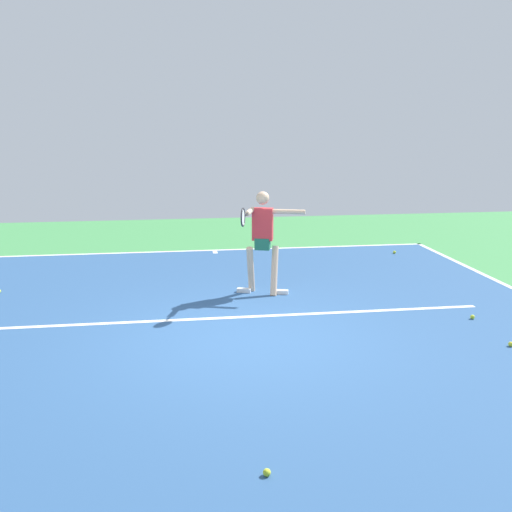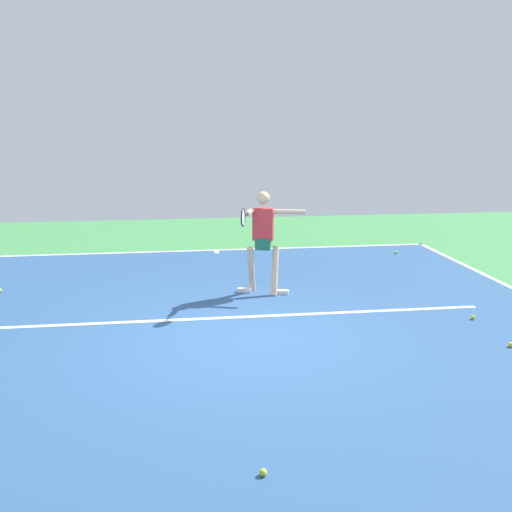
{
  "view_description": "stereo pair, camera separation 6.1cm",
  "coord_description": "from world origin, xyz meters",
  "views": [
    {
      "loc": [
        0.99,
        7.48,
        2.83
      ],
      "look_at": [
        -0.27,
        -1.07,
        0.9
      ],
      "focal_mm": 41.37,
      "sensor_mm": 36.0,
      "label": 1
    },
    {
      "loc": [
        0.93,
        7.48,
        2.83
      ],
      "look_at": [
        -0.27,
        -1.07,
        0.9
      ],
      "focal_mm": 41.37,
      "sensor_mm": 36.0,
      "label": 2
    }
  ],
  "objects": [
    {
      "name": "tennis_ball_near_player",
      "position": [
        -3.42,
        -0.32,
        0.03
      ],
      "size": [
        0.07,
        0.07,
        0.07
      ],
      "primitive_type": "sphere",
      "color": "#CCE033",
      "rests_on": "ground_plane"
    },
    {
      "name": "court_surface",
      "position": [
        0.0,
        0.0,
        0.0
      ],
      "size": [
        10.04,
        11.7,
        0.0
      ],
      "primitive_type": "cube",
      "color": "#2D5484",
      "rests_on": "ground_plane"
    },
    {
      "name": "tennis_ball_far_corner",
      "position": [
        -3.97,
        -4.85,
        0.03
      ],
      "size": [
        0.07,
        0.07,
        0.07
      ],
      "primitive_type": "sphere",
      "color": "#CCE033",
      "rests_on": "ground_plane"
    },
    {
      "name": "tennis_player",
      "position": [
        -0.54,
        -2.11,
        1.01
      ],
      "size": [
        1.18,
        1.19,
        1.77
      ],
      "rotation": [
        0.0,
        0.0,
        -0.31
      ],
      "color": "beige",
      "rests_on": "ground_plane"
    },
    {
      "name": "ground_plane",
      "position": [
        0.0,
        0.0,
        0.0
      ],
      "size": [
        21.13,
        21.13,
        0.0
      ],
      "primitive_type": "plane",
      "color": "#428E4C"
    },
    {
      "name": "tennis_ball_centre_court",
      "position": [
        -3.36,
        0.79,
        0.03
      ],
      "size": [
        0.07,
        0.07,
        0.07
      ],
      "primitive_type": "sphere",
      "color": "yellow",
      "rests_on": "ground_plane"
    },
    {
      "name": "tennis_ball_near_service_line",
      "position": [
        3.95,
        -2.82,
        0.03
      ],
      "size": [
        0.07,
        0.07,
        0.07
      ],
      "primitive_type": "sphere",
      "color": "#C6E53D",
      "rests_on": "ground_plane"
    },
    {
      "name": "court_line_service",
      "position": [
        0.0,
        -0.91,
        0.0
      ],
      "size": [
        7.53,
        0.1,
        0.01
      ],
      "primitive_type": "cube",
      "color": "white",
      "rests_on": "ground_plane"
    },
    {
      "name": "court_line_centre_mark",
      "position": [
        0.0,
        -5.6,
        0.0
      ],
      "size": [
        0.1,
        0.3,
        0.01
      ],
      "primitive_type": "cube",
      "color": "white",
      "rests_on": "ground_plane"
    },
    {
      "name": "tennis_ball_by_baseline",
      "position": [
        0.27,
        3.19,
        0.03
      ],
      "size": [
        0.07,
        0.07,
        0.07
      ],
      "primitive_type": "sphere",
      "color": "#CCE033",
      "rests_on": "ground_plane"
    },
    {
      "name": "court_line_baseline_near",
      "position": [
        0.0,
        -5.8,
        0.0
      ],
      "size": [
        10.04,
        0.1,
        0.01
      ],
      "primitive_type": "cube",
      "color": "white",
      "rests_on": "ground_plane"
    }
  ]
}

